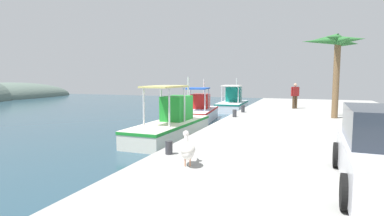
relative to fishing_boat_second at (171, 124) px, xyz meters
name	(u,v)px	position (x,y,z in m)	size (l,w,h in m)	color
quay_pier	(328,136)	(0.98, -7.08, -0.26)	(36.00, 10.00, 0.80)	#9E9E99
distant_hill_second	(5,98)	(17.63, 34.05, -0.66)	(23.64, 8.45, 4.53)	#596B60
fishing_boat_second	(171,124)	(0.00, 0.00, 0.00)	(6.28, 1.99, 2.99)	silver
fishing_boat_third	(199,112)	(6.02, 0.66, -0.05)	(5.33, 2.55, 2.84)	white
fishing_boat_fourth	(233,103)	(12.78, -0.17, 0.01)	(5.16, 2.20, 2.90)	white
pelican	(187,150)	(-6.63, -3.42, 0.54)	(0.94, 0.64, 0.82)	tan
fisherman_standing	(295,94)	(8.76, -5.47, 1.12)	(0.46, 0.55, 1.76)	#4C3823
mooring_bollard_nearest	(169,148)	(-5.77, -2.53, 0.32)	(0.20, 0.20, 0.38)	#333338
mooring_bollard_second	(235,113)	(2.76, -2.53, 0.34)	(0.22, 0.22, 0.41)	#333338
mooring_bollard_third	(243,109)	(5.18, -2.53, 0.36)	(0.22, 0.22, 0.45)	#333338
palm_tree	(336,48)	(4.27, -7.55, 3.85)	(3.21, 3.04, 4.43)	brown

